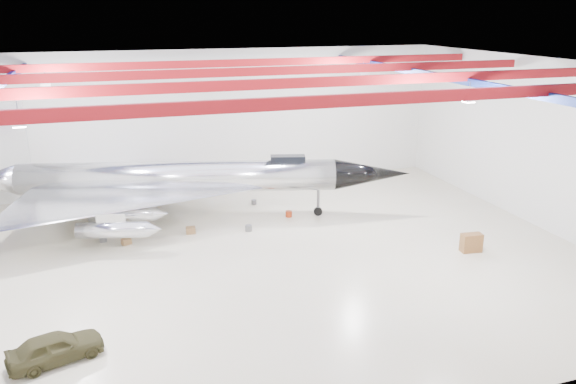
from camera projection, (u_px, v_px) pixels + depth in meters
name	position (u px, v px, depth m)	size (l,w,h in m)	color
floor	(244.00, 259.00, 32.70)	(40.00, 40.00, 0.00)	beige
wall_back	(198.00, 120.00, 44.61)	(40.00, 40.00, 0.00)	silver
wall_right	(538.00, 143.00, 36.86)	(30.00, 30.00, 0.00)	silver
ceiling	(239.00, 66.00, 29.34)	(40.00, 40.00, 0.00)	#0A0F38
ceiling_structure	(239.00, 79.00, 29.54)	(39.50, 29.50, 1.08)	maroon
jet_aircraft	(178.00, 181.00, 38.35)	(29.46, 20.87, 8.17)	silver
jeep	(55.00, 347.00, 22.92)	(1.52, 3.77, 1.28)	#3A361D
desk	(471.00, 243.00, 33.51)	(1.23, 0.62, 1.13)	brown
crate_ply	(126.00, 241.00, 34.66)	(0.54, 0.43, 0.38)	olive
engine_drum	(249.00, 228.00, 36.76)	(0.45, 0.45, 0.40)	#59595B
crate_small	(103.00, 240.00, 35.05)	(0.40, 0.32, 0.28)	#59595B
tool_chest	(289.00, 214.00, 39.35)	(0.46, 0.46, 0.42)	#A33010
oil_barrel	(191.00, 230.00, 36.39)	(0.60, 0.48, 0.42)	olive
spares_box	(254.00, 202.00, 41.93)	(0.38, 0.38, 0.34)	#59595B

